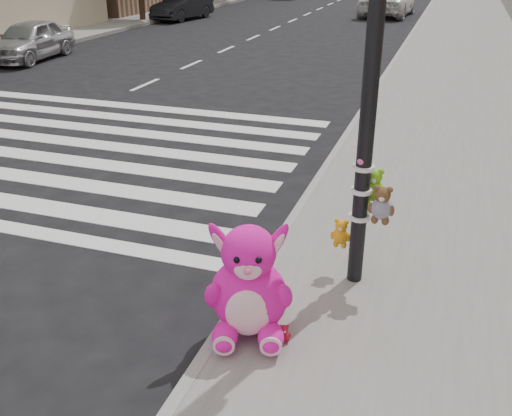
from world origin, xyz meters
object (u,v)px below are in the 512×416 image
at_px(car_dark_far, 182,6).
at_px(car_white_near, 388,2).
at_px(red_teddy, 284,333).
at_px(pink_bunny, 249,288).
at_px(signal_pole, 369,132).
at_px(car_silver_far, 30,40).

distance_m(car_dark_far, car_white_near, 10.72).
height_order(car_dark_far, car_white_near, car_white_near).
relative_size(red_teddy, car_white_near, 0.04).
bearing_deg(pink_bunny, signal_pole, 39.38).
bearing_deg(red_teddy, signal_pole, 47.13).
bearing_deg(red_teddy, car_dark_far, 93.39).
relative_size(car_silver_far, car_white_near, 0.73).
xyz_separation_m(pink_bunny, car_dark_far, (-11.61, 23.00, 0.03)).
height_order(car_silver_far, car_white_near, car_white_near).
bearing_deg(car_dark_far, car_white_near, 35.92).
height_order(car_silver_far, car_dark_far, car_dark_far).
xyz_separation_m(pink_bunny, car_silver_far, (-11.61, 11.52, 0.02)).
distance_m(red_teddy, car_silver_far, 16.67).
xyz_separation_m(car_silver_far, car_white_near, (9.49, 16.47, 0.07)).
bearing_deg(car_silver_far, car_white_near, 53.50).
bearing_deg(car_dark_far, pink_bunny, -55.04).
relative_size(pink_bunny, car_dark_far, 0.30).
height_order(pink_bunny, car_dark_far, pink_bunny).
xyz_separation_m(pink_bunny, red_teddy, (0.37, -0.07, -0.37)).
height_order(pink_bunny, car_white_near, car_white_near).
xyz_separation_m(signal_pole, car_silver_far, (-12.42, 10.27, -1.18)).
xyz_separation_m(signal_pole, red_teddy, (-0.45, -1.31, -1.57)).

